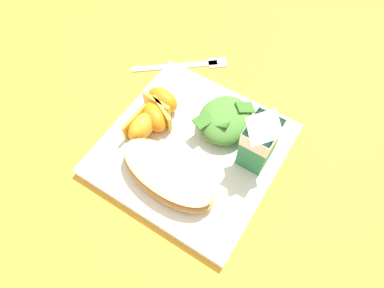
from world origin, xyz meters
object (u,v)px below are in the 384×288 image
cheesy_pizza_bread (169,176)px  milk_carton (261,138)px  green_salad_pile (225,120)px  orange_wedge_rear (141,126)px  orange_wedge_front (162,100)px  orange_wedge_middle (155,117)px  metal_fork (188,65)px  white_plate (192,149)px

cheesy_pizza_bread → milk_carton: 0.15m
green_salad_pile → orange_wedge_rear: bearing=-52.8°
orange_wedge_front → orange_wedge_rear: 0.06m
milk_carton → orange_wedge_middle: size_ratio=1.57×
orange_wedge_rear → metal_fork: (-0.18, -0.03, -0.03)m
white_plate → green_salad_pile: 0.07m
cheesy_pizza_bread → orange_wedge_rear: bearing=-119.3°
cheesy_pizza_bread → milk_carton: milk_carton is taller
white_plate → orange_wedge_front: orange_wedge_front is taller
cheesy_pizza_bread → metal_fork: size_ratio=1.11×
orange_wedge_front → orange_wedge_rear: same height
orange_wedge_front → metal_fork: size_ratio=0.40×
orange_wedge_front → orange_wedge_rear: size_ratio=1.02×
orange_wedge_rear → orange_wedge_front: bearing=-178.7°
cheesy_pizza_bread → orange_wedge_front: orange_wedge_front is taller
milk_carton → metal_fork: 0.25m
green_salad_pile → milk_carton: milk_carton is taller
cheesy_pizza_bread → metal_fork: (-0.23, -0.12, -0.03)m
orange_wedge_front → green_salad_pile: bearing=101.6°
green_salad_pile → metal_fork: green_salad_pile is taller
cheesy_pizza_bread → orange_wedge_middle: 0.11m
cheesy_pizza_bread → green_salad_pile: size_ratio=1.76×
cheesy_pizza_bread → orange_wedge_rear: 0.10m
white_plate → orange_wedge_front: 0.10m
green_salad_pile → orange_wedge_middle: green_salad_pile is taller
white_plate → metal_fork: size_ratio=1.77×
cheesy_pizza_bread → orange_wedge_front: bearing=-140.9°
milk_carton → orange_wedge_middle: (0.03, -0.18, -0.04)m
orange_wedge_middle → cheesy_pizza_bread: bearing=46.5°
green_salad_pile → orange_wedge_front: (0.02, -0.11, -0.00)m
cheesy_pizza_bread → orange_wedge_rear: (-0.05, -0.09, 0.00)m
orange_wedge_front → orange_wedge_rear: bearing=1.3°
orange_wedge_front → milk_carton: bearing=89.5°
milk_carton → orange_wedge_front: milk_carton is taller
metal_fork → orange_wedge_middle: bearing=12.2°
orange_wedge_middle → metal_fork: size_ratio=0.44×
milk_carton → orange_wedge_front: size_ratio=1.75×
orange_wedge_rear → metal_fork: size_ratio=0.39×
orange_wedge_front → orange_wedge_middle: same height
green_salad_pile → metal_fork: 0.17m
cheesy_pizza_bread → orange_wedge_front: 0.14m
white_plate → cheesy_pizza_bread: (0.07, 0.00, 0.03)m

